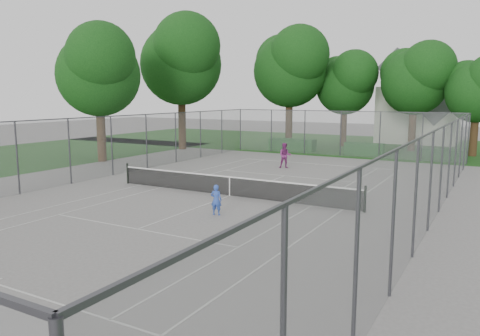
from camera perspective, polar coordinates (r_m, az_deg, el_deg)
The scene contains 17 objects.
ground at distance 22.15m, azimuth -1.27°, elevation -3.42°, with size 120.00×120.00×0.00m, color slate.
grass_far at distance 46.20m, azimuth 15.45°, elevation 2.69°, with size 60.00×20.00×0.00m, color #184313.
court_markings at distance 22.15m, azimuth -1.27°, elevation -3.40°, with size 11.03×23.83×0.01m.
tennis_net at distance 22.05m, azimuth -1.28°, elevation -2.12°, with size 12.87×0.10×1.10m.
perimeter_fence at distance 21.84m, azimuth -1.29°, elevation 1.23°, with size 18.08×34.08×3.52m.
tree_far_left at distance 43.22m, azimuth 6.17°, elevation 12.39°, with size 7.50×6.85×10.79m.
tree_far_midleft at distance 44.68m, azimuth 12.75°, elevation 10.31°, with size 6.09×5.56×8.76m.
tree_far_midright at distance 42.39m, azimuth 20.66°, elevation 10.40°, with size 6.35×5.80×9.13m.
tree_far_right at distance 40.61m, azimuth 27.07°, elevation 8.80°, with size 5.42×4.95×7.79m.
tree_side_back at distance 41.46m, azimuth -7.18°, elevation 13.23°, with size 8.01×7.32×11.52m.
tree_side_front at distance 34.81m, azimuth -16.89°, elevation 11.61°, with size 6.69×6.11×9.62m.
hedge_left at distance 40.59m, azimuth 6.37°, elevation 2.85°, with size 4.02×1.21×1.01m, color #184C1B.
hedge_mid at distance 38.53m, azimuth 14.89°, elevation 2.26°, with size 3.05×0.87×0.96m, color #184C1B.
hedge_right at distance 37.24m, azimuth 23.56°, elevation 1.50°, with size 2.81×1.03×0.84m, color #184C1B.
house at distance 50.16m, azimuth 20.99°, elevation 7.12°, with size 7.38×5.72×9.18m.
girl_player at distance 18.56m, azimuth -2.92°, elevation -3.89°, with size 0.45×0.29×1.23m, color blue.
woman_player at distance 30.61m, azimuth 5.51°, elevation 1.52°, with size 0.80×0.62×1.65m, color #832B70.
Camera 1 is at (11.07, -18.60, 4.71)m, focal length 35.00 mm.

